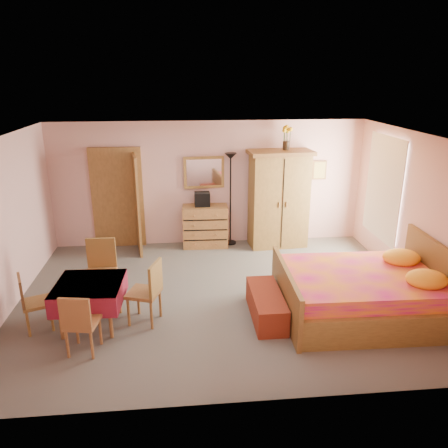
{
  "coord_description": "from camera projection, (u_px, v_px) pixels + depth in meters",
  "views": [
    {
      "loc": [
        -0.56,
        -6.43,
        3.46
      ],
      "look_at": [
        0.1,
        0.3,
        1.15
      ],
      "focal_mm": 35.0,
      "sensor_mm": 36.0,
      "label": 1
    }
  ],
  "objects": [
    {
      "name": "floor",
      "position": [
        220.0,
        296.0,
        7.23
      ],
      "size": [
        6.5,
        6.5,
        0.0
      ],
      "primitive_type": "plane",
      "color": "#5F5C54",
      "rests_on": "ground"
    },
    {
      "name": "ceiling",
      "position": [
        219.0,
        137.0,
        6.38
      ],
      "size": [
        6.5,
        6.5,
        0.0
      ],
      "primitive_type": "plane",
      "rotation": [
        3.14,
        0.0,
        0.0
      ],
      "color": "brown",
      "rests_on": "wall_back"
    },
    {
      "name": "wall_back",
      "position": [
        209.0,
        184.0,
        9.16
      ],
      "size": [
        6.5,
        0.1,
        2.6
      ],
      "primitive_type": "cube",
      "color": "#DBA59F",
      "rests_on": "floor"
    },
    {
      "name": "wall_front",
      "position": [
        241.0,
        299.0,
        4.45
      ],
      "size": [
        6.5,
        0.1,
        2.6
      ],
      "primitive_type": "cube",
      "color": "#DBA59F",
      "rests_on": "floor"
    },
    {
      "name": "wall_left",
      "position": [
        3.0,
        228.0,
        6.51
      ],
      "size": [
        0.1,
        5.0,
        2.6
      ],
      "primitive_type": "cube",
      "color": "#DBA59F",
      "rests_on": "floor"
    },
    {
      "name": "wall_right",
      "position": [
        418.0,
        215.0,
        7.1
      ],
      "size": [
        0.1,
        5.0,
        2.6
      ],
      "primitive_type": "cube",
      "color": "#DBA59F",
      "rests_on": "floor"
    },
    {
      "name": "doorway",
      "position": [
        118.0,
        199.0,
        9.04
      ],
      "size": [
        1.06,
        0.12,
        2.15
      ],
      "primitive_type": "cube",
      "color": "#9E6B35",
      "rests_on": "floor"
    },
    {
      "name": "window",
      "position": [
        384.0,
        188.0,
        8.18
      ],
      "size": [
        0.08,
        1.4,
        1.95
      ],
      "primitive_type": "cube",
      "color": "white",
      "rests_on": "wall_right"
    },
    {
      "name": "picture_back",
      "position": [
        319.0,
        170.0,
        9.27
      ],
      "size": [
        0.3,
        0.04,
        0.4
      ],
      "primitive_type": "cube",
      "color": "#D8BF59",
      "rests_on": "wall_back"
    },
    {
      "name": "chest_of_drawers",
      "position": [
        205.0,
        226.0,
        9.2
      ],
      "size": [
        0.95,
        0.5,
        0.88
      ],
      "primitive_type": "cube",
      "rotation": [
        0.0,
        0.0,
        -0.03
      ],
      "color": "#A76E38",
      "rests_on": "floor"
    },
    {
      "name": "wall_mirror",
      "position": [
        204.0,
        172.0,
        9.04
      ],
      "size": [
        0.84,
        0.1,
        0.66
      ],
      "primitive_type": "cube",
      "rotation": [
        0.0,
        0.0,
        0.06
      ],
      "color": "silver",
      "rests_on": "wall_back"
    },
    {
      "name": "stereo",
      "position": [
        202.0,
        199.0,
        9.02
      ],
      "size": [
        0.32,
        0.24,
        0.29
      ],
      "primitive_type": "cube",
      "rotation": [
        0.0,
        0.0,
        0.03
      ],
      "color": "black",
      "rests_on": "chest_of_drawers"
    },
    {
      "name": "floor_lamp",
      "position": [
        230.0,
        200.0,
        9.16
      ],
      "size": [
        0.28,
        0.28,
        1.96
      ],
      "primitive_type": "cube",
      "rotation": [
        0.0,
        0.0,
        -0.15
      ],
      "color": "black",
      "rests_on": "floor"
    },
    {
      "name": "wardrobe",
      "position": [
        279.0,
        199.0,
        9.07
      ],
      "size": [
        1.34,
        0.77,
        2.03
      ],
      "primitive_type": "cube",
      "rotation": [
        0.0,
        0.0,
        0.08
      ],
      "color": "olive",
      "rests_on": "floor"
    },
    {
      "name": "sunflower_vase",
      "position": [
        286.0,
        138.0,
        8.73
      ],
      "size": [
        0.2,
        0.2,
        0.49
      ],
      "primitive_type": "cube",
      "rotation": [
        0.0,
        0.0,
        0.02
      ],
      "color": "yellow",
      "rests_on": "wardrobe"
    },
    {
      "name": "bed",
      "position": [
        361.0,
        281.0,
        6.51
      ],
      "size": [
        2.43,
        1.93,
        1.11
      ],
      "primitive_type": "cube",
      "rotation": [
        0.0,
        0.0,
        -0.02
      ],
      "color": "#D01474",
      "rests_on": "floor"
    },
    {
      "name": "bench",
      "position": [
        266.0,
        305.0,
        6.53
      ],
      "size": [
        0.44,
        1.19,
        0.4
      ],
      "primitive_type": "cube",
      "rotation": [
        0.0,
        0.0,
        -0.0
      ],
      "color": "maroon",
      "rests_on": "floor"
    },
    {
      "name": "dining_table",
      "position": [
        91.0,
        304.0,
        6.27
      ],
      "size": [
        0.97,
        0.97,
        0.68
      ],
      "primitive_type": "cube",
      "rotation": [
        0.0,
        0.0,
        -0.05
      ],
      "color": "maroon",
      "rests_on": "floor"
    },
    {
      "name": "chair_south",
      "position": [
        82.0,
        322.0,
        5.64
      ],
      "size": [
        0.46,
        0.46,
        0.87
      ],
      "primitive_type": "cube",
      "rotation": [
        0.0,
        0.0,
        -0.17
      ],
      "color": "#A46637",
      "rests_on": "floor"
    },
    {
      "name": "chair_north",
      "position": [
        100.0,
        273.0,
        6.88
      ],
      "size": [
        0.47,
        0.47,
        1.01
      ],
      "primitive_type": "cube",
      "rotation": [
        0.0,
        0.0,
        3.12
      ],
      "color": "olive",
      "rests_on": "floor"
    },
    {
      "name": "chair_west",
      "position": [
        37.0,
        302.0,
        6.16
      ],
      "size": [
        0.5,
        0.5,
        0.85
      ],
      "primitive_type": "cube",
      "rotation": [
        0.0,
        0.0,
        -1.18
      ],
      "color": "#A57537",
      "rests_on": "floor"
    },
    {
      "name": "chair_east",
      "position": [
        144.0,
        292.0,
        6.33
      ],
      "size": [
        0.55,
        0.55,
        0.96
      ],
      "primitive_type": "cube",
      "rotation": [
        0.0,
        0.0,
        1.25
      ],
      "color": "olive",
      "rests_on": "floor"
    }
  ]
}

